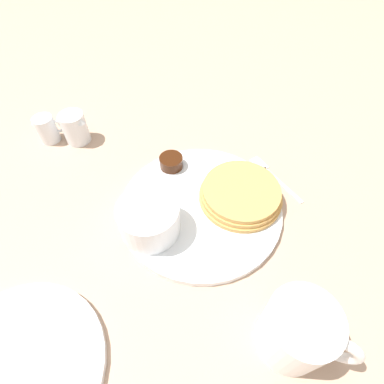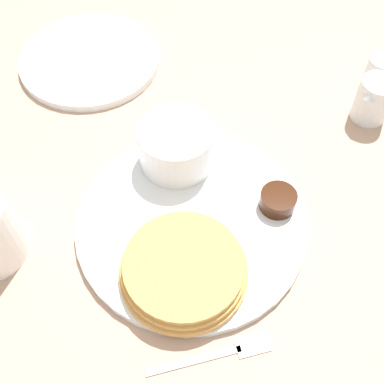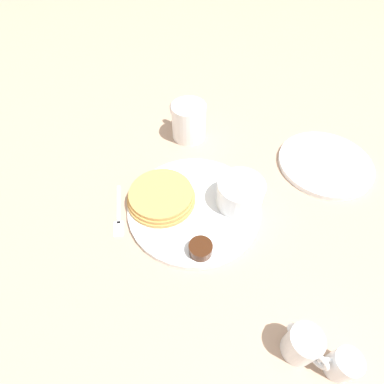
# 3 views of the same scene
# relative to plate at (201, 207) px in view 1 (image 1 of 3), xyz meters

# --- Properties ---
(ground_plane) EXTENTS (4.00, 4.00, 0.00)m
(ground_plane) POSITION_rel_plate_xyz_m (0.00, 0.00, -0.01)
(ground_plane) COLOR tan
(plate) EXTENTS (0.28, 0.28, 0.01)m
(plate) POSITION_rel_plate_xyz_m (0.00, 0.00, 0.00)
(plate) COLOR white
(plate) RESTS_ON ground_plane
(pancake_stack) EXTENTS (0.15, 0.15, 0.03)m
(pancake_stack) POSITION_rel_plate_xyz_m (0.05, 0.05, 0.02)
(pancake_stack) COLOR tan
(pancake_stack) RESTS_ON plate
(bowl) EXTENTS (0.10, 0.10, 0.06)m
(bowl) POSITION_rel_plate_xyz_m (-0.05, -0.08, 0.04)
(bowl) COLOR white
(bowl) RESTS_ON plate
(syrup_cup) EXTENTS (0.04, 0.04, 0.02)m
(syrup_cup) POSITION_rel_plate_xyz_m (-0.09, 0.06, 0.02)
(syrup_cup) COLOR #38190A
(syrup_cup) RESTS_ON plate
(butter_ramekin) EXTENTS (0.04, 0.04, 0.04)m
(butter_ramekin) POSITION_rel_plate_xyz_m (-0.07, -0.08, 0.02)
(butter_ramekin) COLOR white
(butter_ramekin) RESTS_ON plate
(coffee_mug) EXTENTS (0.12, 0.09, 0.09)m
(coffee_mug) POSITION_rel_plate_xyz_m (0.20, -0.13, 0.04)
(coffee_mug) COLOR white
(coffee_mug) RESTS_ON ground_plane
(creamer_pitcher_near) EXTENTS (0.08, 0.05, 0.07)m
(creamer_pitcher_near) POSITION_rel_plate_xyz_m (-0.31, 0.04, 0.03)
(creamer_pitcher_near) COLOR white
(creamer_pitcher_near) RESTS_ON ground_plane
(creamer_pitcher_far) EXTENTS (0.05, 0.05, 0.06)m
(creamer_pitcher_far) POSITION_rel_plate_xyz_m (-0.37, 0.01, 0.02)
(creamer_pitcher_far) COLOR white
(creamer_pitcher_far) RESTS_ON ground_plane
(fork) EXTENTS (0.13, 0.08, 0.00)m
(fork) POSITION_rel_plate_xyz_m (0.08, 0.14, -0.00)
(fork) COLOR silver
(fork) RESTS_ON ground_plane
(far_plate) EXTENTS (0.22, 0.22, 0.01)m
(far_plate) POSITION_rel_plate_xyz_m (-0.09, -0.33, 0.00)
(far_plate) COLOR white
(far_plate) RESTS_ON ground_plane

